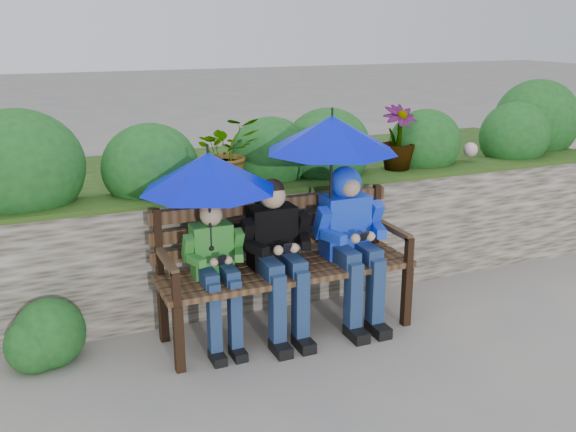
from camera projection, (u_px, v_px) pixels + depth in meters
name	position (u px, v px, depth m)	size (l,w,h in m)	color
ground	(293.00, 337.00, 4.95)	(60.00, 60.00, 0.00)	slate
garden_backdrop	(225.00, 207.00, 6.17)	(8.00, 2.85, 1.79)	#423A2E
park_bench	(283.00, 258.00, 4.94)	(1.97, 0.58, 1.04)	black
boy_left	(216.00, 265.00, 4.63)	(0.44, 0.51, 1.11)	#347635
boy_middle	(277.00, 251.00, 4.79)	(0.52, 0.61, 1.22)	black
boy_right	(351.00, 232.00, 5.01)	(0.55, 0.66, 1.26)	#1728E2
umbrella_left	(208.00, 172.00, 4.44)	(0.98, 0.98, 0.78)	#000DD8
umbrella_right	(332.00, 134.00, 4.79)	(1.02, 1.02, 0.95)	#000DD8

